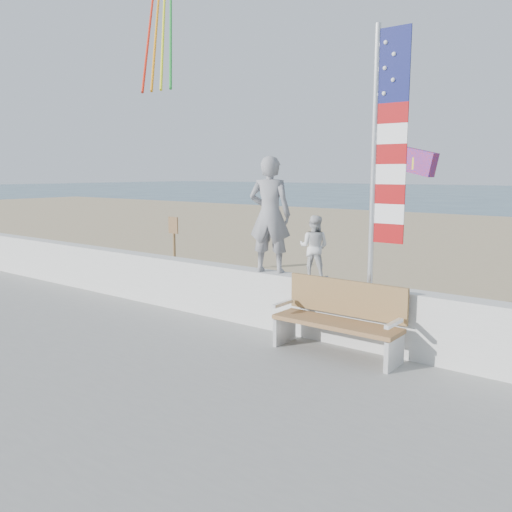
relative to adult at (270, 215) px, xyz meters
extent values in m
plane|color=#335366|center=(-0.32, -2.00, -2.00)|extent=(220.00, 220.00, 0.00)
cube|color=tan|center=(-0.32, 7.00, -1.96)|extent=(90.00, 40.00, 0.08)
cube|color=silver|center=(-0.32, 0.00, -1.37)|extent=(30.00, 0.35, 0.90)
imported|color=gray|center=(0.00, 0.00, 0.00)|extent=(0.78, 0.64, 1.83)
imported|color=silver|center=(0.82, 0.00, -0.44)|extent=(0.53, 0.46, 0.95)
cube|color=olive|center=(1.53, -0.55, -1.38)|extent=(1.80, 0.50, 0.06)
cube|color=olive|center=(1.53, -0.28, -1.07)|extent=(1.80, 0.05, 0.50)
cube|color=silver|center=(0.68, -0.55, -1.62)|extent=(0.06, 0.50, 0.40)
cube|color=white|center=(0.68, -0.60, -1.22)|extent=(0.06, 0.45, 0.05)
cube|color=silver|center=(2.38, -0.55, -1.62)|extent=(0.06, 0.50, 0.40)
cube|color=white|center=(2.38, -0.60, -1.22)|extent=(0.06, 0.45, 0.05)
cylinder|color=white|center=(1.75, 0.00, 0.83)|extent=(0.08, 0.08, 3.50)
cube|color=#0F1451|center=(1.99, 0.00, 2.03)|extent=(0.44, 0.02, 0.95)
cube|color=#9E0A0C|center=(1.99, 0.00, -0.16)|extent=(0.44, 0.02, 0.26)
cube|color=white|center=(1.99, 0.00, 0.11)|extent=(0.44, 0.02, 0.26)
cube|color=#9E0A0C|center=(1.99, 0.00, 0.37)|extent=(0.44, 0.02, 0.26)
cube|color=white|center=(1.99, 0.00, 0.63)|extent=(0.44, 0.02, 0.26)
cube|color=#9E0A0C|center=(1.99, 0.00, 0.90)|extent=(0.44, 0.02, 0.26)
cube|color=white|center=(1.99, 0.00, 1.16)|extent=(0.44, 0.02, 0.26)
cube|color=#9E0A0C|center=(1.99, 0.00, 1.43)|extent=(0.44, 0.02, 0.26)
sphere|color=white|center=(1.87, -0.02, 1.68)|extent=(0.06, 0.06, 0.06)
sphere|color=white|center=(1.99, -0.02, 1.84)|extent=(0.06, 0.06, 0.06)
sphere|color=white|center=(1.87, -0.02, 2.00)|extent=(0.06, 0.06, 0.06)
sphere|color=white|center=(1.99, -0.02, 2.16)|extent=(0.06, 0.06, 0.06)
sphere|color=white|center=(1.87, -0.02, 2.32)|extent=(0.06, 0.06, 0.06)
cube|color=red|center=(0.77, 3.92, 0.88)|extent=(0.97, 0.40, 0.65)
cube|color=yellow|center=(0.92, 3.92, 0.83)|extent=(0.33, 0.25, 0.24)
cylinder|color=red|center=(-4.62, 1.73, 3.87)|extent=(2.43, 2.64, 3.37)
cylinder|color=orange|center=(-4.40, 1.73, 3.87)|extent=(2.51, 2.64, 3.37)
cylinder|color=#FFFC1A|center=(-4.17, 1.73, 3.87)|extent=(2.59, 2.64, 3.37)
cylinder|color=#19972C|center=(-3.95, 1.73, 3.87)|extent=(2.67, 2.64, 3.37)
cylinder|color=olive|center=(-4.95, 2.63, -1.32)|extent=(0.07, 0.07, 1.20)
cube|color=olive|center=(-4.95, 2.61, -0.67)|extent=(0.32, 0.03, 0.42)
camera|label=1|loc=(5.04, -6.85, 0.67)|focal=38.00mm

